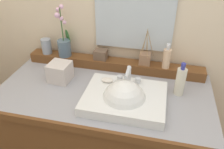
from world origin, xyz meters
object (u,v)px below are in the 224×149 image
object	(u,v)px
reed_diffuser	(145,58)
trinket_box	(101,54)
potted_plant	(64,43)
soap_dispenser	(167,58)
sink_basin	(124,100)
tissue_box	(60,72)
tumbler_cup	(46,46)
soap_bar	(107,80)
lotion_bottle	(180,81)

from	to	relation	value
reed_diffuser	trinket_box	distance (m)	0.30
potted_plant	soap_dispenser	world-z (taller)	potted_plant
trinket_box	sink_basin	bearing A→B (deg)	-54.66
soap_dispenser	trinket_box	world-z (taller)	soap_dispenser
potted_plant	tissue_box	bearing A→B (deg)	-76.23
sink_basin	reed_diffuser	distance (m)	0.38
reed_diffuser	potted_plant	bearing A→B (deg)	-179.09
tumbler_cup	reed_diffuser	world-z (taller)	reed_diffuser
tumbler_cup	trinket_box	distance (m)	0.40
soap_dispenser	trinket_box	distance (m)	0.44
soap_bar	tissue_box	bearing A→B (deg)	174.44
soap_bar	tissue_box	xyz separation A→B (m)	(-0.32, 0.03, -0.01)
tumbler_cup	tissue_box	world-z (taller)	tumbler_cup
soap_bar	tumbler_cup	world-z (taller)	tumbler_cup
soap_dispenser	lotion_bottle	size ratio (longest dim) A/B	0.80
soap_bar	potted_plant	xyz separation A→B (m)	(-0.37, 0.24, 0.09)
tumbler_cup	lotion_bottle	world-z (taller)	lotion_bottle
potted_plant	sink_basin	bearing A→B (deg)	-35.33
tissue_box	reed_diffuser	bearing A→B (deg)	23.27
sink_basin	lotion_bottle	size ratio (longest dim) A/B	2.19
soap_dispenser	tumbler_cup	xyz separation A→B (m)	(-0.84, 0.01, -0.02)
potted_plant	tumbler_cup	distance (m)	0.15
trinket_box	lotion_bottle	distance (m)	0.57
potted_plant	soap_dispenser	bearing A→B (deg)	-0.75
tumbler_cup	tissue_box	xyz separation A→B (m)	(0.19, -0.22, -0.06)
sink_basin	trinket_box	size ratio (longest dim) A/B	5.12
tissue_box	potted_plant	bearing A→B (deg)	103.77
trinket_box	tissue_box	world-z (taller)	trinket_box
sink_basin	tissue_box	distance (m)	0.47
reed_diffuser	lotion_bottle	xyz separation A→B (m)	(0.23, -0.20, -0.02)
soap_dispenser	lotion_bottle	xyz separation A→B (m)	(0.09, -0.18, -0.05)
sink_basin	tumbler_cup	distance (m)	0.73
sink_basin	reed_diffuser	world-z (taller)	reed_diffuser
potted_plant	lotion_bottle	bearing A→B (deg)	-13.47
soap_dispenser	tissue_box	distance (m)	0.69
sink_basin	soap_bar	distance (m)	0.17
tissue_box	sink_basin	bearing A→B (deg)	-17.44
potted_plant	trinket_box	xyz separation A→B (m)	(0.26, 0.01, -0.06)
trinket_box	tissue_box	size ratio (longest dim) A/B	0.68
reed_diffuser	lotion_bottle	size ratio (longest dim) A/B	1.17
sink_basin	soap_dispenser	distance (m)	0.42
soap_dispenser	potted_plant	bearing A→B (deg)	179.25
trinket_box	tissue_box	distance (m)	0.31
soap_bar	trinket_box	world-z (taller)	trinket_box
sink_basin	potted_plant	world-z (taller)	potted_plant
potted_plant	reed_diffuser	bearing A→B (deg)	0.91
reed_diffuser	tissue_box	bearing A→B (deg)	-156.73
lotion_bottle	tumbler_cup	bearing A→B (deg)	168.25
potted_plant	lotion_bottle	world-z (taller)	potted_plant
lotion_bottle	trinket_box	bearing A→B (deg)	159.56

